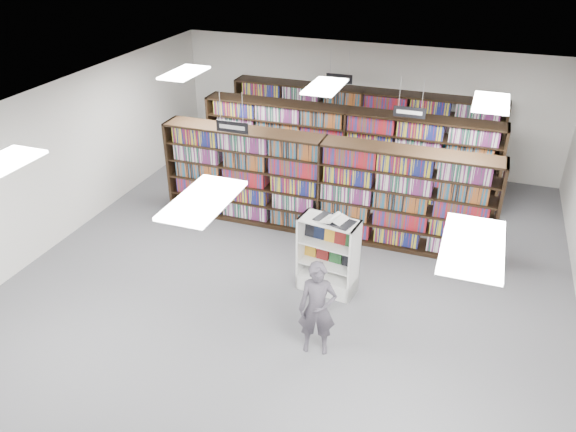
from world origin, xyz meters
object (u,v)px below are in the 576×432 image
(bookshelf_row_near, at_px, (322,187))
(endcap_display, at_px, (328,265))
(open_book, at_px, (334,219))
(shopper, at_px, (317,309))

(bookshelf_row_near, distance_m, endcap_display, 2.15)
(open_book, bearing_deg, shopper, -66.35)
(endcap_display, bearing_deg, shopper, -72.41)
(bookshelf_row_near, relative_size, endcap_display, 4.85)
(endcap_display, xyz_separation_m, open_book, (0.08, -0.04, 0.99))
(endcap_display, bearing_deg, bookshelf_row_near, 118.16)
(endcap_display, height_order, shopper, shopper)
(endcap_display, bearing_deg, open_book, -20.20)
(bookshelf_row_near, relative_size, open_book, 9.41)
(bookshelf_row_near, xyz_separation_m, shopper, (1.01, -3.58, -0.25))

